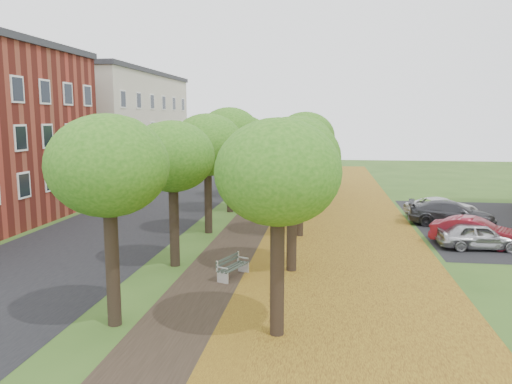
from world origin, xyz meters
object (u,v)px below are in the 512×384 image
(car_red, at_px, (475,232))
(car_grey, at_px, (452,214))
(bench, at_px, (232,267))
(car_silver, at_px, (479,236))
(car_white, at_px, (442,207))

(car_red, relative_size, car_grey, 0.86)
(car_grey, bearing_deg, bench, 146.31)
(car_silver, height_order, car_red, car_red)
(bench, xyz_separation_m, car_silver, (10.58, 5.67, 0.22))
(car_red, xyz_separation_m, car_white, (0.00, 6.96, -0.05))
(bench, xyz_separation_m, car_red, (10.58, 6.31, 0.25))
(bench, height_order, car_silver, car_silver)
(car_red, height_order, car_grey, car_grey)
(bench, bearing_deg, car_red, -38.22)
(car_white, bearing_deg, bench, 117.54)
(bench, relative_size, car_grey, 0.37)
(car_grey, bearing_deg, car_silver, -169.38)
(bench, bearing_deg, car_grey, -23.35)
(car_silver, distance_m, car_red, 0.65)
(car_silver, relative_size, car_grey, 0.78)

